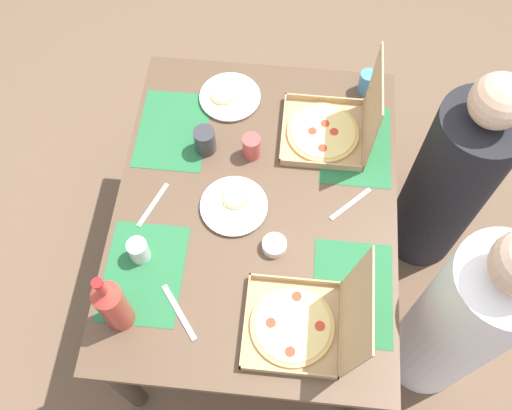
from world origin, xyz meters
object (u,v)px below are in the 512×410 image
plate_far_right (234,205)px  cup_clear_right (139,250)px  pizza_box_corner_right (306,323)px  soda_bottle (112,305)px  diner_left_seat (449,183)px  cup_clear_left (205,141)px  plate_near_right (229,97)px  condiment_bowl (274,245)px  cup_dark (252,147)px  cup_red (367,82)px  pizza_box_edge_far (334,127)px  diner_right_seat (460,322)px

plate_far_right → cup_clear_right: 0.36m
pizza_box_corner_right → soda_bottle: pizza_box_corner_right is taller
plate_far_right → diner_left_seat: bearing=110.1°
pizza_box_corner_right → cup_clear_left: (-0.64, -0.41, 0.00)m
plate_near_right → condiment_bowl: bearing=20.3°
cup_clear_left → cup_dark: bearing=87.8°
cup_red → cup_clear_left: (0.34, -0.59, 0.01)m
plate_near_right → cup_red: (-0.10, 0.53, 0.04)m
pizza_box_corner_right → pizza_box_edge_far: bearing=175.4°
plate_far_right → cup_red: size_ratio=2.54×
plate_far_right → cup_red: cup_red is taller
diner_left_seat → cup_dark: bearing=-84.4°
cup_red → condiment_bowl: bearing=-22.9°
plate_far_right → cup_red: bearing=141.4°
soda_bottle → cup_clear_right: bearing=174.5°
pizza_box_corner_right → pizza_box_edge_far: pizza_box_edge_far is taller
plate_far_right → condiment_bowl: 0.21m
plate_near_right → cup_red: cup_red is taller
diner_right_seat → condiment_bowl: bearing=-101.1°
cup_dark → condiment_bowl: 0.39m
pizza_box_edge_far → cup_dark: size_ratio=3.56×
diner_left_seat → plate_near_right: bearing=-100.6°
condiment_bowl → cup_dark: bearing=-162.7°
cup_clear_left → cup_dark: cup_clear_left is taller
soda_bottle → cup_clear_left: 0.69m
plate_near_right → diner_left_seat: 0.95m
cup_red → diner_right_seat: (0.85, 0.38, -0.25)m
diner_right_seat → pizza_box_corner_right: bearing=-76.7°
plate_far_right → diner_right_seat: 0.90m
cup_clear_right → plate_far_right: bearing=126.7°
plate_near_right → soda_bottle: soda_bottle is taller
cup_clear_left → pizza_box_corner_right: bearing=32.3°
pizza_box_corner_right → plate_near_right: pizza_box_corner_right is taller
soda_bottle → cup_clear_left: bearing=165.0°
condiment_bowl → cup_red: bearing=157.1°
soda_bottle → cup_dark: bearing=152.1°
condiment_bowl → diner_right_seat: (0.13, 0.68, -0.22)m
soda_bottle → condiment_bowl: 0.56m
pizza_box_edge_far → soda_bottle: (0.77, -0.64, 0.08)m
pizza_box_edge_far → cup_clear_left: 0.48m
pizza_box_edge_far → cup_dark: (0.11, -0.29, -0.00)m
plate_far_right → soda_bottle: (0.43, -0.31, 0.12)m
diner_right_seat → diner_left_seat: bearing=-180.0°
plate_near_right → diner_left_seat: size_ratio=0.21×
pizza_box_edge_far → cup_clear_right: bearing=-48.2°
diner_left_seat → diner_right_seat: size_ratio=0.97×
cup_clear_left → cup_dark: size_ratio=1.08×
soda_bottle → diner_left_seat: bearing=122.8°
pizza_box_corner_right → plate_far_right: bearing=-146.3°
cup_dark → diner_left_seat: (-0.08, 0.79, -0.27)m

